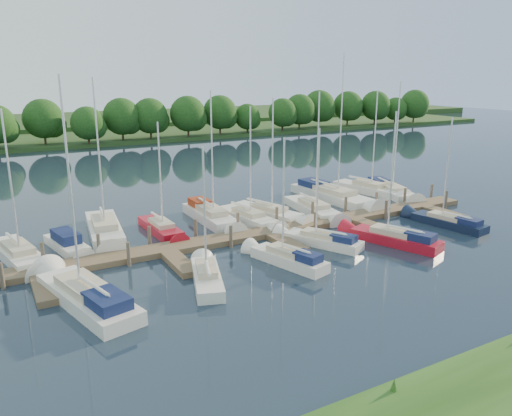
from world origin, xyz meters
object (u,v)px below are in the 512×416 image
sailboat_n_5 (249,219)px  dock (271,234)px  sailboat_n_0 (19,257)px  motorboat (68,245)px  sailboat_s_2 (287,259)px

sailboat_n_5 → dock: bearing=76.7°
sailboat_n_5 → sailboat_n_0: bearing=-7.5°
sailboat_n_0 → motorboat: sailboat_n_0 is taller
sailboat_n_0 → sailboat_s_2: (14.97, -8.99, 0.05)m
sailboat_n_0 → sailboat_n_5: (17.16, 0.30, -0.00)m
dock → sailboat_s_2: sailboat_s_2 is taller
sailboat_n_5 → sailboat_s_2: bearing=68.3°
dock → sailboat_n_5: (0.34, 4.11, 0.07)m
dock → motorboat: (-13.71, 4.40, 0.14)m
motorboat → sailboat_n_5: 14.06m
motorboat → sailboat_s_2: bearing=129.7°
dock → sailboat_s_2: size_ratio=4.72×
sailboat_n_0 → sailboat_n_5: sailboat_n_0 is taller
motorboat → sailboat_n_5: size_ratio=0.58×
dock → sailboat_n_0: 17.24m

